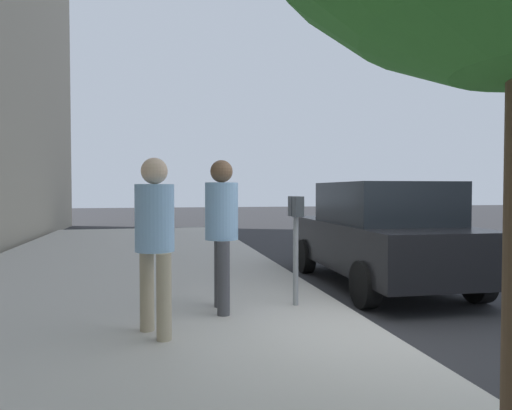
% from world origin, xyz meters
% --- Properties ---
extents(ground_plane, '(80.00, 80.00, 0.00)m').
position_xyz_m(ground_plane, '(0.00, 0.00, 0.00)').
color(ground_plane, '#2B2B2D').
rests_on(ground_plane, ground).
extents(sidewalk_slab, '(28.00, 6.00, 0.15)m').
position_xyz_m(sidewalk_slab, '(0.00, 3.00, 0.07)').
color(sidewalk_slab, '#B7B2A8').
rests_on(sidewalk_slab, ground_plane).
extents(parking_meter, '(0.36, 0.12, 1.41)m').
position_xyz_m(parking_meter, '(1.14, 0.62, 1.17)').
color(parking_meter, gray).
rests_on(parking_meter, sidewalk_slab).
extents(pedestrian_at_meter, '(0.55, 0.40, 1.86)m').
position_xyz_m(pedestrian_at_meter, '(1.05, 1.60, 1.26)').
color(pedestrian_at_meter, '#47474C').
rests_on(pedestrian_at_meter, sidewalk_slab).
extents(pedestrian_bystander, '(0.51, 0.40, 1.82)m').
position_xyz_m(pedestrian_bystander, '(0.23, 2.40, 1.23)').
color(pedestrian_bystander, tan).
rests_on(pedestrian_bystander, sidewalk_slab).
extents(parked_sedan_near, '(4.45, 2.06, 1.77)m').
position_xyz_m(parked_sedan_near, '(2.70, -1.35, 0.89)').
color(parked_sedan_near, black).
rests_on(parked_sedan_near, ground_plane).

